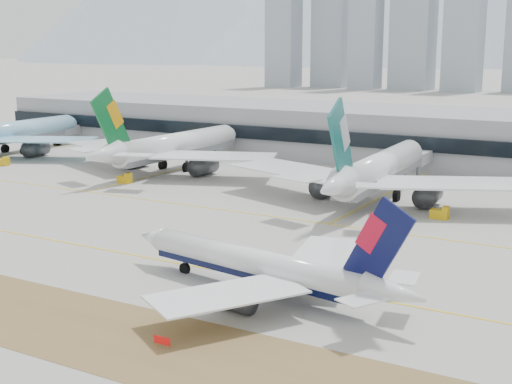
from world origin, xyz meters
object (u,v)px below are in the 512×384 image
Objects in this scene: taxiing_airliner at (264,267)px; widebody_cathay at (377,171)px; widebody_eva at (172,147)px; widebody_korean at (11,133)px; terminal at (396,134)px.

widebody_cathay reaches higher than taxiing_airliner.
taxiing_airliner is at bearing -135.40° from widebody_eva.
taxiing_airliner is 0.72× the size of widebody_eva.
widebody_korean is at bearing 90.68° from widebody_eva.
taxiing_airliner reaches higher than terminal.
taxiing_airliner is 128.14m from terminal.
terminal is at bearing 12.08° from widebody_cathay.
widebody_cathay reaches higher than widebody_eva.
widebody_korean is at bearing -154.89° from terminal.
widebody_eva is at bearing -131.68° from terminal.
widebody_cathay is 0.25× the size of terminal.
taxiing_airliner is 102.47m from widebody_eva.
taxiing_airliner is 153.38m from widebody_korean.
widebody_korean is 120.64m from terminal.
widebody_korean is 63.38m from widebody_eva.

